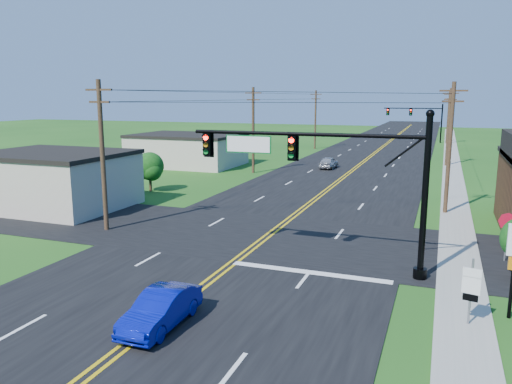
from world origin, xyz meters
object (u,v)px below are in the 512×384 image
at_px(signal_mast_far, 416,117).
at_px(stop_sign, 508,227).
at_px(blue_car, 161,310).
at_px(route_sign, 471,287).
at_px(signal_mast_main, 324,169).

distance_m(signal_mast_far, stop_sign, 68.57).
xyz_separation_m(blue_car, route_sign, (10.13, 3.89, 0.81)).
distance_m(signal_mast_main, signal_mast_far, 72.00).
xyz_separation_m(signal_mast_far, stop_sign, (8.15, -68.02, -2.77)).
bearing_deg(route_sign, signal_mast_main, 157.54).
height_order(route_sign, stop_sign, route_sign).
bearing_deg(signal_mast_far, blue_car, -92.80).
height_order(signal_mast_main, signal_mast_far, same).
relative_size(signal_mast_main, route_sign, 4.53).
relative_size(signal_mast_main, signal_mast_far, 1.03).
bearing_deg(signal_mast_main, stop_sign, 25.73).
xyz_separation_m(signal_mast_main, stop_sign, (8.25, 3.98, -2.97)).
relative_size(blue_car, stop_sign, 1.57).
bearing_deg(signal_mast_far, signal_mast_main, -90.08).
bearing_deg(stop_sign, blue_car, -123.48).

